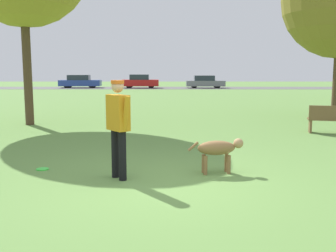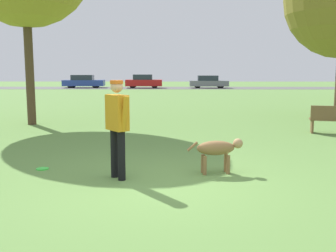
# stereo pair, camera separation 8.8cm
# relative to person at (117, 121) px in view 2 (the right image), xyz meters

# --- Properties ---
(ground_plane) EXTENTS (120.00, 120.00, 0.00)m
(ground_plane) POSITION_rel_person_xyz_m (0.70, -0.31, -1.02)
(ground_plane) COLOR #608C42
(far_road_strip) EXTENTS (120.00, 6.00, 0.01)m
(far_road_strip) POSITION_rel_person_xyz_m (0.70, 35.36, -1.01)
(far_road_strip) COLOR #5B5B59
(far_road_strip) RESTS_ON ground_plane
(person) EXTENTS (0.51, 0.62, 1.71)m
(person) POSITION_rel_person_xyz_m (0.00, 0.00, 0.00)
(person) COLOR black
(person) RESTS_ON ground_plane
(dog) EXTENTS (1.04, 0.36, 0.64)m
(dog) POSITION_rel_person_xyz_m (1.77, 0.37, -0.57)
(dog) COLOR olive
(dog) RESTS_ON ground_plane
(frisbee) EXTENTS (0.24, 0.24, 0.02)m
(frisbee) POSITION_rel_person_xyz_m (-1.54, 0.63, -1.01)
(frisbee) COLOR #33D838
(frisbee) RESTS_ON ground_plane
(parked_car_blue) EXTENTS (4.43, 2.03, 1.38)m
(parked_car_blue) POSITION_rel_person_xyz_m (-8.61, 35.71, -0.35)
(parked_car_blue) COLOR #284293
(parked_car_blue) RESTS_ON ground_plane
(parked_car_red) EXTENTS (3.87, 1.91, 1.43)m
(parked_car_red) POSITION_rel_person_xyz_m (-2.09, 35.23, -0.32)
(parked_car_red) COLOR red
(parked_car_red) RESTS_ON ground_plane
(parked_car_grey) EXTENTS (4.07, 1.72, 1.33)m
(parked_car_grey) POSITION_rel_person_xyz_m (4.78, 35.24, -0.37)
(parked_car_grey) COLOR slate
(parked_car_grey) RESTS_ON ground_plane
(park_bench) EXTENTS (1.46, 0.72, 0.84)m
(park_bench) POSITION_rel_person_xyz_m (5.75, 4.91, -0.57)
(park_bench) COLOR brown
(park_bench) RESTS_ON ground_plane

